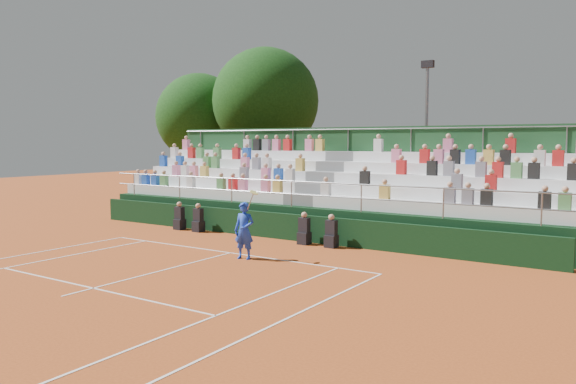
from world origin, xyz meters
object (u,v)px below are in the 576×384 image
Objects in this scene: tree_east at (265,101)px; floodlight_mast at (426,126)px; tennis_player at (244,230)px; tree_west at (199,117)px.

tree_east reaches higher than floodlight_mast.
tennis_player is 0.23× the size of tree_east.
tennis_player is 13.45m from floodlight_mast.
tree_west is 0.86× the size of tree_east.
floodlight_mast is (1.26, 12.90, 3.58)m from tennis_player.
floodlight_mast is (15.63, -0.76, -0.84)m from tree_west.
tree_west is at bearing 136.44° from tennis_player.
tennis_player is 17.82m from tree_east.
tree_east is at bearing 123.56° from tennis_player.
tree_west reaches higher than tennis_player.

